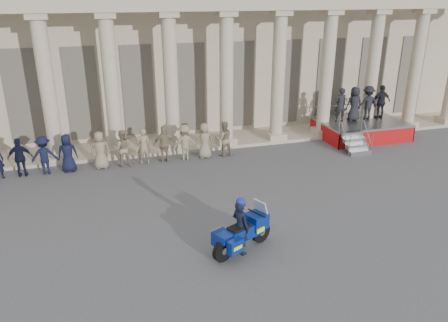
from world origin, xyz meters
TOP-DOWN VIEW (x-y plane):
  - ground at (0.00, 0.00)m, footprint 90.00×90.00m
  - building at (-0.00, 14.74)m, footprint 40.00×12.50m
  - officer_rank at (-5.48, 6.72)m, footprint 18.55×0.61m
  - reviewing_stand at (11.03, 7.43)m, footprint 4.24×4.07m
  - motorcycle at (1.72, -1.06)m, footprint 2.04×1.36m
  - rider at (1.61, -1.12)m, footprint 0.62×0.72m

SIDE VIEW (x-z plane):
  - ground at x=0.00m, z-range 0.00..0.00m
  - motorcycle at x=1.72m, z-range -0.10..1.31m
  - officer_rank at x=-5.48m, z-range 0.00..1.62m
  - rider at x=1.61m, z-range 0.00..1.75m
  - reviewing_stand at x=11.03m, z-range 0.05..2.65m
  - building at x=0.00m, z-range 0.02..9.02m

